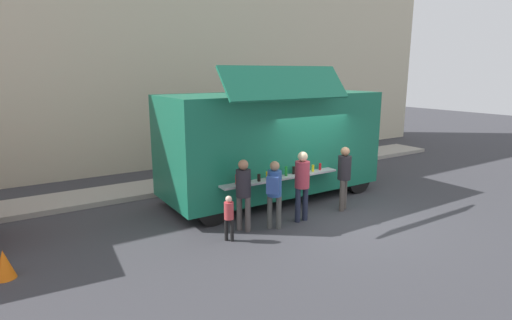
{
  "coord_description": "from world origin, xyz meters",
  "views": [
    {
      "loc": [
        -7.13,
        -7.04,
        3.67
      ],
      "look_at": [
        -1.32,
        2.04,
        1.3
      ],
      "focal_mm": 28.16,
      "sensor_mm": 36.0,
      "label": 1
    }
  ],
  "objects": [
    {
      "name": "traffic_cone_orange",
      "position": [
        -7.38,
        1.02,
        0.28
      ],
      "size": [
        0.36,
        0.36,
        0.55
      ],
      "primitive_type": "cone",
      "color": "orange",
      "rests_on": "ground"
    },
    {
      "name": "customer_rear_waiting",
      "position": [
        -2.57,
        0.63,
        1.03
      ],
      "size": [
        0.35,
        0.35,
        1.72
      ],
      "rotation": [
        0.0,
        0.0,
        0.53
      ],
      "color": "#4D4644",
      "rests_on": "ground"
    },
    {
      "name": "customer_extra_browsing",
      "position": [
        0.46,
        0.44,
        1.04
      ],
      "size": [
        0.35,
        0.35,
        1.74
      ],
      "rotation": [
        0.0,
        0.0,
        2.07
      ],
      "color": "#4E4741",
      "rests_on": "ground"
    },
    {
      "name": "child_near_queue",
      "position": [
        -3.15,
        0.3,
        0.62
      ],
      "size": [
        0.21,
        0.21,
        1.04
      ],
      "rotation": [
        0.0,
        0.0,
        0.69
      ],
      "color": "black",
      "rests_on": "ground"
    },
    {
      "name": "trash_bin",
      "position": [
        3.93,
        4.74,
        0.48
      ],
      "size": [
        0.6,
        0.6,
        0.95
      ],
      "primitive_type": "cylinder",
      "color": "#2D5D38",
      "rests_on": "ground"
    },
    {
      "name": "food_truck_main",
      "position": [
        -0.52,
        2.42,
        1.68
      ],
      "size": [
        6.39,
        3.11,
        3.82
      ],
      "rotation": [
        0.0,
        0.0,
        0.0
      ],
      "color": "#186C4E",
      "rests_on": "ground"
    },
    {
      "name": "curb_strip",
      "position": [
        -4.52,
        5.04,
        0.07
      ],
      "size": [
        28.0,
        1.6,
        0.15
      ],
      "primitive_type": "cube",
      "color": "#9E998E",
      "rests_on": "ground"
    },
    {
      "name": "customer_mid_with_backpack",
      "position": [
        -1.91,
        0.33,
        1.01
      ],
      "size": [
        0.51,
        0.51,
        1.65
      ],
      "rotation": [
        0.0,
        0.0,
        0.8
      ],
      "color": "#484945",
      "rests_on": "ground"
    },
    {
      "name": "building_behind",
      "position": [
        -3.52,
        8.94,
        4.81
      ],
      "size": [
        32.0,
        2.4,
        9.62
      ],
      "primitive_type": "cube",
      "color": "beige",
      "rests_on": "ground"
    },
    {
      "name": "customer_front_ordering",
      "position": [
        -1.03,
        0.39,
        1.06
      ],
      "size": [
        0.37,
        0.36,
        1.78
      ],
      "rotation": [
        0.0,
        0.0,
        1.56
      ],
      "color": "#202538",
      "rests_on": "ground"
    },
    {
      "name": "ground_plane",
      "position": [
        0.0,
        0.0,
        0.0
      ],
      "size": [
        60.0,
        60.0,
        0.0
      ],
      "primitive_type": "plane",
      "color": "#38383D"
    }
  ]
}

